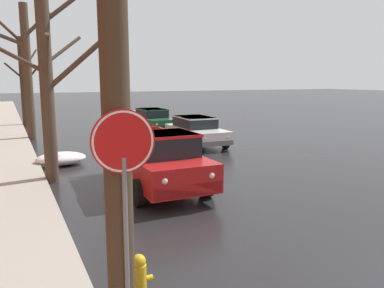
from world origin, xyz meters
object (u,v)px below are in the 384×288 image
Objects in this scene: bare_tree_at_the_corner at (116,50)px; sedan_white_parked_kerbside_close at (196,130)px; bare_tree_far_down_block at (23,80)px; sedan_green_parked_kerbside_mid at (153,119)px; stop_sign_at_corner at (124,164)px; bare_tree_second_along_sidewalk at (48,86)px; fire_hydrant at (139,277)px; bare_tree_mid_block at (27,67)px; pickup_truck_red_approaching_near_lane at (156,160)px.

bare_tree_at_the_corner is 14.53m from sedan_white_parked_kerbside_close.
bare_tree_far_down_block is 1.46× the size of sedan_green_parked_kerbside_mid.
stop_sign_at_corner reaches higher than sedan_white_parked_kerbside_close.
bare_tree_second_along_sidewalk reaches higher than fire_hydrant.
bare_tree_mid_block reaches higher than sedan_green_parked_kerbside_mid.
pickup_truck_red_approaching_near_lane is 12.94m from sedan_green_parked_kerbside_mid.
stop_sign_at_corner is (-2.72, -6.16, 1.37)m from pickup_truck_red_approaching_near_lane.
bare_tree_mid_block is 1.59× the size of sedan_white_parked_kerbside_close.
bare_tree_far_down_block is at bearing 89.94° from bare_tree_at_the_corner.
bare_tree_mid_block is at bearing 90.18° from bare_tree_at_the_corner.
bare_tree_at_the_corner is 1.51× the size of sedan_white_parked_kerbside_close.
bare_tree_second_along_sidewalk reaches higher than sedan_white_parked_kerbside_close.
bare_tree_at_the_corner is 1.62× the size of sedan_green_parked_kerbside_mid.
bare_tree_at_the_corner is at bearing -120.37° from sedan_white_parked_kerbside_close.
bare_tree_mid_block is 1.16× the size of bare_tree_far_down_block.
bare_tree_at_the_corner is 9.60× the size of fire_hydrant.
fire_hydrant is (0.36, -24.09, -2.83)m from bare_tree_far_down_block.
sedan_green_parked_kerbside_mid is at bearing 54.86° from bare_tree_second_along_sidewalk.
sedan_white_parked_kerbside_close is at bearing 30.15° from bare_tree_second_along_sidewalk.
sedan_white_parked_kerbside_close is 5.88m from sedan_green_parked_kerbside_mid.
bare_tree_at_the_corner is at bearing -90.18° from bare_tree_second_along_sidewalk.
fire_hydrant is (-6.71, -17.59, -0.40)m from sedan_green_parked_kerbside_mid.
stop_sign_at_corner is (0.00, -0.16, -1.31)m from bare_tree_at_the_corner.
bare_tree_second_along_sidewalk reaches higher than sedan_green_parked_kerbside_mid.
pickup_truck_red_approaching_near_lane is 7.04× the size of fire_hydrant.
bare_tree_second_along_sidewalk is at bearing 89.83° from stop_sign_at_corner.
bare_tree_mid_block reaches higher than bare_tree_far_down_block.
bare_tree_second_along_sidewalk is at bearing 89.82° from bare_tree_at_the_corner.
bare_tree_far_down_block is 1.36× the size of sedan_white_parked_kerbside_close.
bare_tree_far_down_block reaches higher than fire_hydrant.
sedan_green_parked_kerbside_mid is at bearing 70.22° from pickup_truck_red_approaching_near_lane.
stop_sign_at_corner is at bearing -90.05° from bare_tree_far_down_block.
pickup_truck_red_approaching_near_lane is at bearing -76.77° from bare_tree_mid_block.
sedan_green_parked_kerbside_mid is 5.91× the size of fire_hydrant.
bare_tree_far_down_block is 24.85m from stop_sign_at_corner.
sedan_white_parked_kerbside_close is at bearing 54.54° from pickup_truck_red_approaching_near_lane.
bare_tree_at_the_corner is 7.12m from pickup_truck_red_approaching_near_lane.
pickup_truck_red_approaching_near_lane is (2.70, -18.67, -2.31)m from bare_tree_far_down_block.
fire_hydrant is at bearing -87.24° from bare_tree_second_along_sidewalk.
bare_tree_at_the_corner is 1.36× the size of pickup_truck_red_approaching_near_lane.
pickup_truck_red_approaching_near_lane is 1.19× the size of sedan_green_parked_kerbside_mid.
stop_sign_at_corner is at bearing -89.59° from bare_tree_at_the_corner.
sedan_white_parked_kerbside_close is at bearing -88.95° from sedan_green_parked_kerbside_mid.
bare_tree_far_down_block is at bearing 98.22° from pickup_truck_red_approaching_near_lane.
sedan_white_parked_kerbside_close reaches higher than fire_hydrant.
bare_tree_mid_block is at bearing 91.47° from fire_hydrant.
fire_hydrant is 0.24× the size of stop_sign_at_corner.
sedan_white_parked_kerbside_close is 13.55m from fire_hydrant.
bare_tree_at_the_corner is 3.28m from fire_hydrant.
bare_tree_far_down_block is at bearing 137.42° from sedan_green_parked_kerbside_mid.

